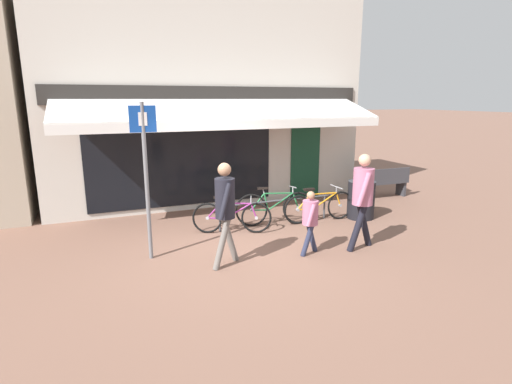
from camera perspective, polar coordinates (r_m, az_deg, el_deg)
The scene contains 12 objects.
ground_plane at distance 7.67m, azimuth -2.95°, elevation -8.22°, with size 160.00×160.00×0.00m, color brown.
shop_front at distance 11.72m, azimuth -7.65°, elevation 12.70°, with size 8.46×4.50×5.45m.
bike_rack_rail at distance 9.03m, azimuth 2.73°, elevation -1.85°, with size 2.70×0.04×0.57m.
bicycle_purple at distance 8.53m, azimuth -3.49°, elevation -3.52°, with size 1.62×0.76×0.81m.
bicycle_green at distance 9.05m, azimuth 2.72°, elevation -2.26°, with size 1.81×0.54×0.89m.
bicycle_orange at distance 9.36m, azimuth 9.02°, elevation -2.03°, with size 1.80×0.52×0.82m.
pedestrian_adult at distance 6.67m, azimuth -4.45°, elevation -1.61°, with size 0.57×0.61×1.80m.
pedestrian_child at distance 7.32m, azimuth 7.75°, elevation -3.48°, with size 0.43×0.45×1.20m.
pedestrian_second_adult at distance 7.68m, azimuth 15.02°, elevation 0.03°, with size 0.67×0.53×1.83m.
litter_bin at distance 9.83m, azimuth 14.79°, elevation -0.69°, with size 0.65×0.65×1.03m.
parking_sign at distance 7.07m, azimuth -15.49°, elevation 3.50°, with size 0.44×0.07×2.75m.
park_bench at distance 12.01m, azimuth 17.68°, elevation 1.35°, with size 1.61×0.47×0.87m.
Camera 1 is at (-2.34, -6.75, 2.80)m, focal length 28.00 mm.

